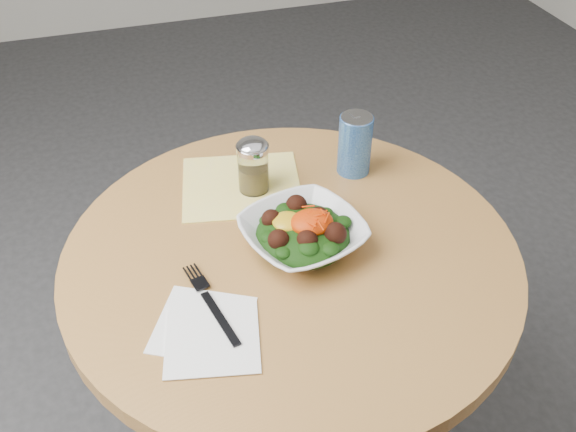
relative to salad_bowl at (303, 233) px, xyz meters
name	(u,v)px	position (x,y,z in m)	size (l,w,h in m)	color
table	(291,316)	(-0.02, 0.00, -0.23)	(0.90, 0.90, 0.75)	black
cloth_napkin	(241,185)	(-0.07, 0.23, -0.03)	(0.26, 0.24, 0.00)	yellow
paper_napkins	(208,331)	(-0.23, -0.16, -0.03)	(0.21, 0.24, 0.00)	white
salad_bowl	(303,233)	(0.00, 0.00, 0.00)	(0.28, 0.28, 0.09)	white
fork	(210,301)	(-0.21, -0.10, -0.03)	(0.06, 0.22, 0.00)	black
spice_shaker	(253,166)	(-0.04, 0.21, 0.03)	(0.07, 0.07, 0.13)	silver
beverage_can	(355,144)	(0.19, 0.21, 0.04)	(0.07, 0.07, 0.14)	navy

